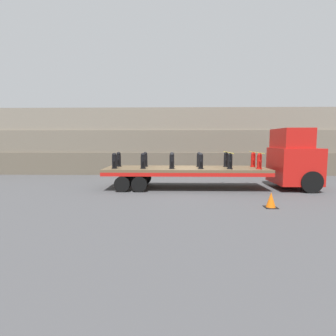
% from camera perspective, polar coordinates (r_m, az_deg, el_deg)
% --- Properties ---
extents(ground_plane, '(120.00, 120.00, 0.00)m').
position_cam_1_polar(ground_plane, '(15.05, 3.86, -4.38)').
color(ground_plane, '#474749').
extents(rock_cliff, '(60.00, 3.30, 5.26)m').
position_cam_1_polar(rock_cliff, '(21.94, 3.15, 5.80)').
color(rock_cliff, '#665B4C').
rests_on(rock_cliff, ground_plane).
extents(truck_cab, '(2.20, 2.73, 3.37)m').
position_cam_1_polar(truck_cab, '(16.28, 25.90, 1.68)').
color(truck_cab, red).
rests_on(truck_cab, ground_plane).
extents(flatbed_trailer, '(9.09, 2.66, 1.18)m').
position_cam_1_polar(flatbed_trailer, '(14.89, 1.80, -0.71)').
color(flatbed_trailer, brown).
rests_on(flatbed_trailer, ground_plane).
extents(fire_hydrant_black_near_0, '(0.32, 0.51, 0.86)m').
position_cam_1_polar(fire_hydrant_black_near_0, '(14.65, -11.61, 1.52)').
color(fire_hydrant_black_near_0, black).
rests_on(fire_hydrant_black_near_0, flatbed_trailer).
extents(fire_hydrant_black_far_0, '(0.32, 0.51, 0.86)m').
position_cam_1_polar(fire_hydrant_black_far_0, '(15.75, -10.68, 1.85)').
color(fire_hydrant_black_far_0, black).
rests_on(fire_hydrant_black_far_0, flatbed_trailer).
extents(fire_hydrant_black_near_1, '(0.32, 0.51, 0.86)m').
position_cam_1_polar(fire_hydrant_black_near_1, '(14.37, -5.47, 1.54)').
color(fire_hydrant_black_near_1, black).
rests_on(fire_hydrant_black_near_1, flatbed_trailer).
extents(fire_hydrant_black_far_1, '(0.32, 0.51, 0.86)m').
position_cam_1_polar(fire_hydrant_black_far_1, '(15.49, -4.96, 1.86)').
color(fire_hydrant_black_far_1, black).
rests_on(fire_hydrant_black_far_1, flatbed_trailer).
extents(fire_hydrant_black_near_2, '(0.32, 0.51, 0.86)m').
position_cam_1_polar(fire_hydrant_black_near_2, '(14.27, 0.83, 1.53)').
color(fire_hydrant_black_near_2, black).
rests_on(fire_hydrant_black_near_2, flatbed_trailer).
extents(fire_hydrant_black_far_2, '(0.32, 0.51, 0.86)m').
position_cam_1_polar(fire_hydrant_black_far_2, '(15.40, 0.88, 1.86)').
color(fire_hydrant_black_far_2, black).
rests_on(fire_hydrant_black_far_2, flatbed_trailer).
extents(fire_hydrant_black_near_3, '(0.32, 0.51, 0.86)m').
position_cam_1_polar(fire_hydrant_black_near_3, '(14.34, 7.15, 1.50)').
color(fire_hydrant_black_near_3, black).
rests_on(fire_hydrant_black_near_3, flatbed_trailer).
extents(fire_hydrant_black_far_3, '(0.32, 0.51, 0.86)m').
position_cam_1_polar(fire_hydrant_black_far_3, '(15.46, 6.75, 1.84)').
color(fire_hydrant_black_far_3, black).
rests_on(fire_hydrant_black_far_3, flatbed_trailer).
extents(fire_hydrant_black_near_4, '(0.32, 0.51, 0.86)m').
position_cam_1_polar(fire_hydrant_black_near_4, '(14.58, 13.34, 1.46)').
color(fire_hydrant_black_near_4, black).
rests_on(fire_hydrant_black_near_4, flatbed_trailer).
extents(fire_hydrant_black_far_4, '(0.32, 0.51, 0.86)m').
position_cam_1_polar(fire_hydrant_black_far_4, '(15.68, 12.50, 1.79)').
color(fire_hydrant_black_far_4, black).
rests_on(fire_hydrant_black_far_4, flatbed_trailer).
extents(fire_hydrant_red_near_5, '(0.32, 0.51, 0.86)m').
position_cam_1_polar(fire_hydrant_red_near_5, '(14.98, 19.26, 1.41)').
color(fire_hydrant_red_near_5, red).
rests_on(fire_hydrant_red_near_5, flatbed_trailer).
extents(fire_hydrant_red_far_5, '(0.32, 0.51, 0.86)m').
position_cam_1_polar(fire_hydrant_red_far_5, '(16.06, 18.04, 1.74)').
color(fire_hydrant_red_far_5, red).
rests_on(fire_hydrant_red_far_5, flatbed_trailer).
extents(cargo_strap_rear, '(0.05, 2.77, 0.01)m').
position_cam_1_polar(cargo_strap_rear, '(15.10, 12.94, 3.33)').
color(cargo_strap_rear, yellow).
rests_on(cargo_strap_rear, fire_hydrant_black_near_4).
extents(cargo_strap_middle, '(0.05, 2.77, 0.01)m').
position_cam_1_polar(cargo_strap_middle, '(15.49, 18.68, 3.23)').
color(cargo_strap_middle, yellow).
rests_on(cargo_strap_middle, fire_hydrant_red_near_5).
extents(traffic_cone, '(0.49, 0.49, 0.63)m').
position_cam_1_polar(traffic_cone, '(11.46, 21.50, -6.53)').
color(traffic_cone, black).
rests_on(traffic_cone, ground_plane).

